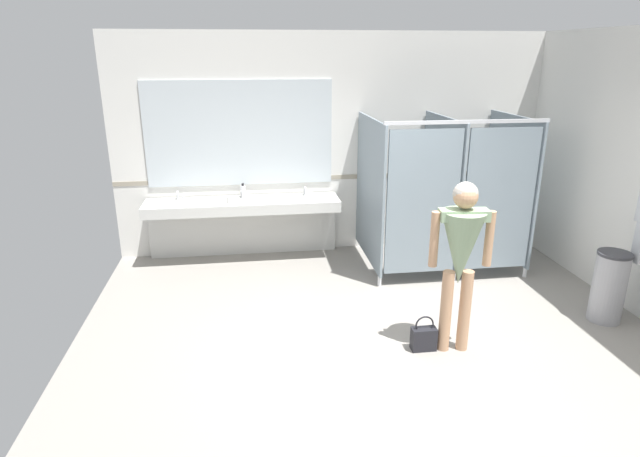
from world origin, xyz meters
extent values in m
cube|color=gray|center=(0.00, 0.00, -0.05)|extent=(6.19, 6.36, 0.10)
cube|color=silver|center=(0.00, 2.94, 1.49)|extent=(6.19, 0.12, 2.99)
cube|color=#9E937F|center=(0.00, 2.87, 1.05)|extent=(6.19, 0.01, 0.06)
cube|color=silver|center=(-1.39, 2.58, 0.77)|extent=(2.58, 0.55, 0.14)
cube|color=silver|center=(-1.39, 2.82, 0.35)|extent=(2.58, 0.08, 0.70)
cube|color=beige|center=(-2.25, 2.55, 0.79)|extent=(0.42, 0.30, 0.11)
cylinder|color=silver|center=(-2.25, 2.77, 0.90)|extent=(0.04, 0.04, 0.11)
cylinder|color=silver|center=(-2.25, 2.71, 0.94)|extent=(0.03, 0.11, 0.03)
sphere|color=silver|center=(-2.18, 2.78, 0.87)|extent=(0.04, 0.04, 0.04)
cube|color=beige|center=(-1.39, 2.55, 0.79)|extent=(0.42, 0.30, 0.11)
cylinder|color=silver|center=(-1.39, 2.77, 0.90)|extent=(0.04, 0.04, 0.11)
cylinder|color=silver|center=(-1.39, 2.71, 0.94)|extent=(0.03, 0.11, 0.03)
sphere|color=silver|center=(-1.32, 2.78, 0.87)|extent=(0.04, 0.04, 0.04)
cube|color=beige|center=(-0.54, 2.55, 0.79)|extent=(0.42, 0.30, 0.11)
cylinder|color=silver|center=(-0.54, 2.77, 0.90)|extent=(0.04, 0.04, 0.11)
cylinder|color=silver|center=(-0.54, 2.71, 0.94)|extent=(0.03, 0.11, 0.03)
sphere|color=silver|center=(-0.47, 2.78, 0.87)|extent=(0.04, 0.04, 0.04)
cube|color=silver|center=(-1.39, 2.87, 1.69)|extent=(2.48, 0.02, 1.39)
cube|color=gray|center=(0.23, 2.14, 1.04)|extent=(0.03, 1.43, 1.83)
cylinder|color=silver|center=(0.23, 1.48, 0.06)|extent=(0.05, 0.05, 0.12)
cube|color=gray|center=(1.18, 2.14, 1.04)|extent=(0.03, 1.43, 1.83)
cylinder|color=silver|center=(1.18, 1.48, 0.06)|extent=(0.05, 0.05, 0.12)
cube|color=gray|center=(2.13, 2.14, 1.04)|extent=(0.03, 1.43, 1.83)
cylinder|color=silver|center=(2.13, 1.48, 0.06)|extent=(0.05, 0.05, 0.12)
cube|color=gray|center=(0.70, 1.45, 1.04)|extent=(0.87, 0.03, 1.73)
cube|color=gray|center=(1.65, 1.45, 1.04)|extent=(0.87, 0.03, 1.73)
cube|color=#B7BABF|center=(1.18, 1.45, 1.97)|extent=(1.96, 0.04, 0.04)
cylinder|color=#99999E|center=(2.39, 0.31, 0.37)|extent=(0.33, 0.33, 0.74)
cylinder|color=#333338|center=(2.39, 0.31, 0.75)|extent=(0.34, 0.34, 0.03)
cylinder|color=tan|center=(0.66, -0.03, 0.40)|extent=(0.11, 0.11, 0.81)
cylinder|color=tan|center=(0.48, -0.02, 0.40)|extent=(0.11, 0.11, 0.81)
cone|color=gray|center=(0.57, -0.03, 1.04)|extent=(0.44, 0.44, 0.69)
cube|color=gray|center=(0.57, -0.03, 1.35)|extent=(0.45, 0.20, 0.10)
cylinder|color=tan|center=(0.82, -0.05, 1.12)|extent=(0.08, 0.08, 0.52)
cylinder|color=tan|center=(0.32, 0.00, 1.12)|extent=(0.08, 0.08, 0.52)
sphere|color=tan|center=(0.57, -0.03, 1.52)|extent=(0.22, 0.22, 0.22)
sphere|color=#A59E93|center=(0.57, -0.02, 1.54)|extent=(0.22, 0.22, 0.22)
cube|color=black|center=(0.29, 0.00, 0.11)|extent=(0.24, 0.12, 0.23)
torus|color=black|center=(0.29, 0.00, 0.27)|extent=(0.18, 0.02, 0.18)
cylinder|color=white|center=(-1.38, 2.75, 0.92)|extent=(0.07, 0.07, 0.16)
cylinder|color=black|center=(-1.38, 2.75, 1.02)|extent=(0.03, 0.03, 0.04)
cylinder|color=white|center=(-1.56, 2.46, 0.89)|extent=(0.07, 0.07, 0.09)
camera|label=1|loc=(-1.31, -4.25, 2.72)|focal=29.54mm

